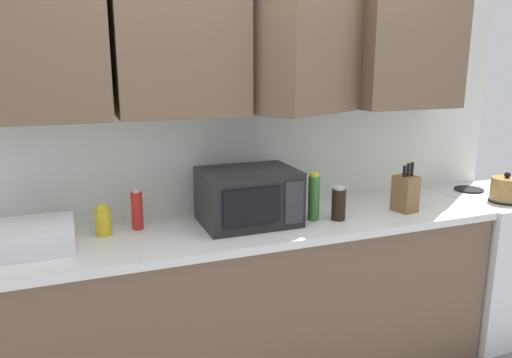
% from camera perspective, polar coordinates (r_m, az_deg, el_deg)
% --- Properties ---
extents(wall_back_with_cabinets, '(3.50, 0.59, 2.60)m').
position_cam_1_polar(wall_back_with_cabinets, '(2.61, -1.99, 10.66)').
color(wall_back_with_cabinets, silver).
rests_on(wall_back_with_cabinets, ground_plane).
extents(counter_run, '(2.63, 0.63, 0.90)m').
position_cam_1_polar(counter_run, '(2.70, -0.18, -14.22)').
color(counter_run, brown).
rests_on(counter_run, ground_plane).
extents(stove_range, '(0.76, 0.64, 0.91)m').
position_cam_1_polar(stove_range, '(3.60, 26.46, -8.41)').
color(stove_range, silver).
rests_on(stove_range, ground_plane).
extents(kettle, '(0.17, 0.17, 0.17)m').
position_cam_1_polar(kettle, '(3.23, 27.18, -1.02)').
color(kettle, olive).
rests_on(kettle, stove_range).
extents(microwave, '(0.48, 0.37, 0.28)m').
position_cam_1_polar(microwave, '(2.49, -0.90, -2.07)').
color(microwave, black).
rests_on(microwave, counter_run).
extents(dish_rack, '(0.38, 0.30, 0.12)m').
position_cam_1_polar(dish_rack, '(2.37, -25.05, -6.22)').
color(dish_rack, silver).
rests_on(dish_rack, counter_run).
extents(knife_block, '(0.12, 0.13, 0.28)m').
position_cam_1_polar(knife_block, '(2.82, 17.06, -1.57)').
color(knife_block, brown).
rests_on(knife_block, counter_run).
extents(bottle_red_sauce, '(0.06, 0.06, 0.21)m').
position_cam_1_polar(bottle_red_sauce, '(2.48, -13.73, -3.54)').
color(bottle_red_sauce, red).
rests_on(bottle_red_sauce, counter_run).
extents(bottle_yellow_mustard, '(0.07, 0.07, 0.15)m').
position_cam_1_polar(bottle_yellow_mustard, '(2.44, -17.41, -4.74)').
color(bottle_yellow_mustard, gold).
rests_on(bottle_yellow_mustard, counter_run).
extents(bottle_soy_dark, '(0.07, 0.07, 0.18)m').
position_cam_1_polar(bottle_soy_dark, '(2.59, 9.64, -2.85)').
color(bottle_soy_dark, black).
rests_on(bottle_soy_dark, counter_run).
extents(bottle_green_oil, '(0.06, 0.06, 0.25)m').
position_cam_1_polar(bottle_green_oil, '(2.56, 6.78, -2.13)').
color(bottle_green_oil, '#386B2D').
rests_on(bottle_green_oil, counter_run).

